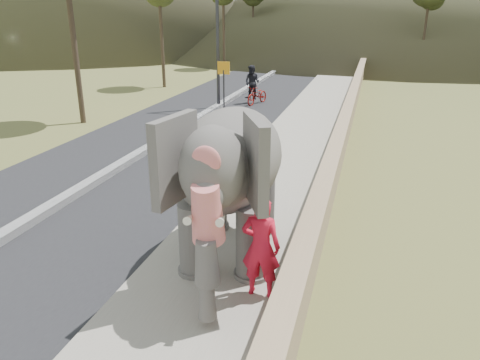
# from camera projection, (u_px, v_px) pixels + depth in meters

# --- Properties ---
(road) EXTENTS (7.00, 120.00, 0.03)m
(road) POSITION_uv_depth(u_px,v_px,m) (146.00, 153.00, 16.52)
(road) COLOR black
(road) RESTS_ON ground
(median) EXTENTS (0.35, 120.00, 0.22)m
(median) POSITION_uv_depth(u_px,v_px,m) (146.00, 150.00, 16.49)
(median) COLOR black
(median) RESTS_ON ground
(walkway) EXTENTS (3.00, 120.00, 0.15)m
(walkway) POSITION_uv_depth(u_px,v_px,m) (285.00, 163.00, 15.23)
(walkway) COLOR #9E9687
(walkway) RESTS_ON ground
(parapet) EXTENTS (0.30, 120.00, 1.10)m
(parapet) POSITION_uv_depth(u_px,v_px,m) (338.00, 153.00, 14.65)
(parapet) COLOR tan
(parapet) RESTS_ON ground
(lamppost) EXTENTS (1.76, 0.36, 8.00)m
(lamppost) POSITION_uv_depth(u_px,v_px,m) (223.00, 7.00, 22.22)
(lamppost) COLOR #2E2F34
(lamppost) RESTS_ON ground
(signboard) EXTENTS (0.60, 0.08, 2.40)m
(signboard) POSITION_uv_depth(u_px,v_px,m) (224.00, 78.00, 22.69)
(signboard) COLOR #2D2D33
(signboard) RESTS_ON ground
(elephant_and_man) EXTENTS (2.72, 4.51, 3.08)m
(elephant_and_man) POSITION_uv_depth(u_px,v_px,m) (231.00, 180.00, 9.10)
(elephant_and_man) COLOR #635F5A
(elephant_and_man) RESTS_ON ground
(motorcyclist) EXTENTS (1.38, 1.96, 2.03)m
(motorcyclist) POSITION_uv_depth(u_px,v_px,m) (255.00, 89.00, 24.66)
(motorcyclist) COLOR maroon
(motorcyclist) RESTS_ON ground
(trees) EXTENTS (47.58, 41.20, 8.47)m
(trees) POSITION_uv_depth(u_px,v_px,m) (373.00, 28.00, 29.56)
(trees) COLOR #473828
(trees) RESTS_ON ground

